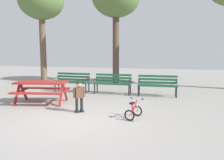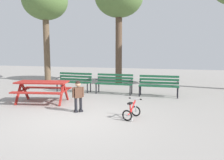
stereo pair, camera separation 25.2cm
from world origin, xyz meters
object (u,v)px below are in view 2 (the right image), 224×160
at_px(child_standing, 78,94).
at_px(kids_bicycle, 131,111).
at_px(picnic_table, 42,86).
at_px(park_bench_far_left, 74,80).
at_px(park_bench_right, 159,84).
at_px(park_bench_left, 114,82).

height_order(child_standing, kids_bicycle, child_standing).
relative_size(picnic_table, park_bench_far_left, 1.25).
bearing_deg(kids_bicycle, child_standing, 171.54).
bearing_deg(park_bench_far_left, park_bench_right, -1.64).
distance_m(picnic_table, park_bench_left, 3.12).
xyz_separation_m(picnic_table, park_bench_right, (3.95, 2.26, -0.08)).
height_order(park_bench_right, kids_bicycle, park_bench_right).
distance_m(park_bench_left, kids_bicycle, 3.73).
height_order(park_bench_left, kids_bicycle, park_bench_left).
bearing_deg(kids_bicycle, park_bench_left, 112.34).
relative_size(park_bench_far_left, park_bench_left, 1.01).
relative_size(park_bench_left, kids_bicycle, 2.58).
distance_m(park_bench_left, child_standing, 3.19).
bearing_deg(park_bench_right, park_bench_left, 177.51).
xyz_separation_m(park_bench_right, child_standing, (-2.18, -3.10, 0.05)).
height_order(park_bench_far_left, kids_bicycle, park_bench_far_left).
bearing_deg(park_bench_right, child_standing, -125.18).
distance_m(park_bench_far_left, park_bench_right, 3.80).
bearing_deg(child_standing, picnic_table, 154.58).
height_order(picnic_table, kids_bicycle, picnic_table).
distance_m(park_bench_right, child_standing, 3.79).
relative_size(picnic_table, park_bench_left, 1.25).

